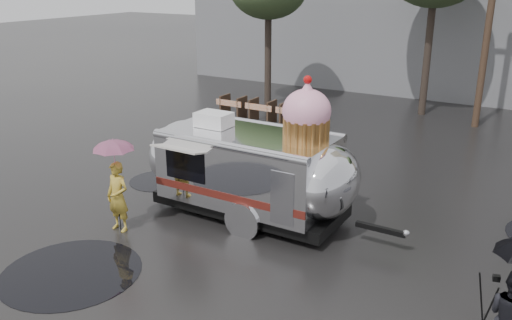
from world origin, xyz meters
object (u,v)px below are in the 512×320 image
Objects in this scene: person_left at (118,197)px; tripod at (492,306)px; person_right at (512,319)px; airstream_trailer at (252,167)px.

person_left is 8.69m from tripod.
airstream_trailer is at bearing 20.56° from person_right.
airstream_trailer is 6.76m from tripod.
airstream_trailer is 3.46m from person_left.
airstream_trailer is at bearing 143.18° from tripod.
airstream_trailer is 4.14× the size of person_left.
tripod is at bearing -21.72° from airstream_trailer.
person_left is at bearing 41.09° from person_right.
person_right is 1.25× the size of tripod.
person_left is (-2.45, -2.40, -0.50)m from airstream_trailer.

